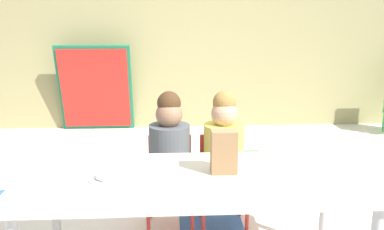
# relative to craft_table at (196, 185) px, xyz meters

# --- Properties ---
(ground_plane) EXTENTS (6.12, 5.31, 0.02)m
(ground_plane) POSITION_rel_craft_table_xyz_m (0.14, 0.56, -0.56)
(ground_plane) COLOR silver
(back_wall) EXTENTS (6.12, 0.10, 2.46)m
(back_wall) POSITION_rel_craft_table_xyz_m (0.14, 3.22, 0.68)
(back_wall) COLOR tan
(back_wall) RESTS_ON ground_plane
(craft_table) EXTENTS (1.75, 0.69, 0.60)m
(craft_table) POSITION_rel_craft_table_xyz_m (0.00, 0.00, 0.00)
(craft_table) COLOR beige
(craft_table) RESTS_ON ground_plane
(seated_child_near_camera) EXTENTS (0.33, 0.33, 0.92)m
(seated_child_near_camera) POSITION_rel_craft_table_xyz_m (-0.13, 0.58, 0.01)
(seated_child_near_camera) COLOR red
(seated_child_near_camera) RESTS_ON ground_plane
(seated_child_middle_seat) EXTENTS (0.32, 0.31, 0.92)m
(seated_child_middle_seat) POSITION_rel_craft_table_xyz_m (0.22, 0.58, 0.01)
(seated_child_middle_seat) COLOR red
(seated_child_middle_seat) RESTS_ON ground_plane
(folded_activity_table) EXTENTS (0.90, 0.29, 1.09)m
(folded_activity_table) POSITION_rel_craft_table_xyz_m (-1.06, 3.02, -0.01)
(folded_activity_table) COLOR #19724C
(folded_activity_table) RESTS_ON ground_plane
(paper_bag_brown) EXTENTS (0.13, 0.09, 0.22)m
(paper_bag_brown) POSITION_rel_craft_table_xyz_m (0.14, 0.04, 0.16)
(paper_bag_brown) COLOR #9E754C
(paper_bag_brown) RESTS_ON craft_table
(paper_plate_near_edge) EXTENTS (0.18, 0.18, 0.01)m
(paper_plate_near_edge) POSITION_rel_craft_table_xyz_m (-0.43, -0.03, 0.06)
(paper_plate_near_edge) COLOR white
(paper_plate_near_edge) RESTS_ON craft_table
(donut_powdered_on_plate) EXTENTS (0.12, 0.12, 0.03)m
(donut_powdered_on_plate) POSITION_rel_craft_table_xyz_m (-0.43, -0.03, 0.08)
(donut_powdered_on_plate) COLOR white
(donut_powdered_on_plate) RESTS_ON craft_table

